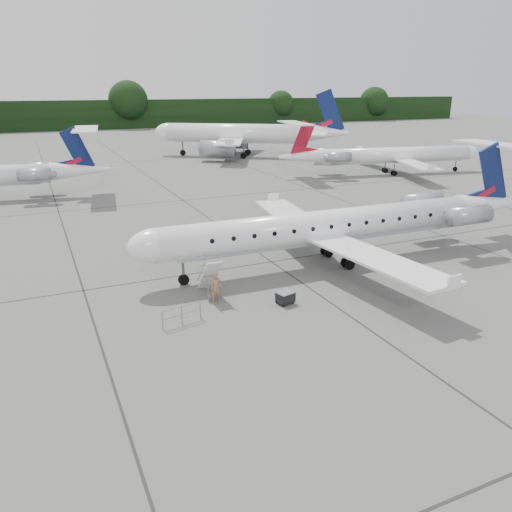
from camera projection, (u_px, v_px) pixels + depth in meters
name	position (u px, v px, depth m)	size (l,w,h in m)	color
ground	(399.00, 285.00, 30.99)	(320.00, 320.00, 0.00)	#5D5D5B
treeline	(100.00, 115.00, 141.85)	(260.00, 4.00, 8.00)	black
main_regional_jet	(326.00, 211.00, 33.40)	(29.61, 21.32, 7.59)	white
airstair	(210.00, 276.00, 29.07)	(0.85, 2.12, 2.38)	white
passenger	(216.00, 288.00, 28.10)	(0.66, 0.43, 1.81)	olive
safety_railing	(182.00, 315.00, 25.70)	(2.20, 0.08, 1.00)	gray
baggage_cart	(285.00, 297.00, 28.16)	(0.91, 0.74, 0.79)	black
bg_narrowbody	(237.00, 124.00, 85.51)	(31.11, 22.40, 11.17)	white
bg_regional_right	(398.00, 147.00, 69.07)	(28.05, 20.19, 7.36)	white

